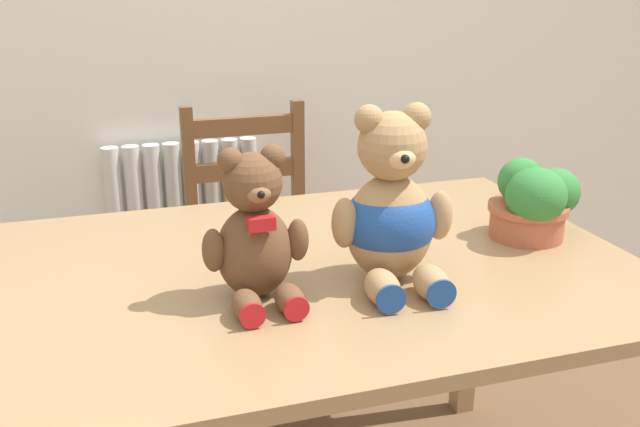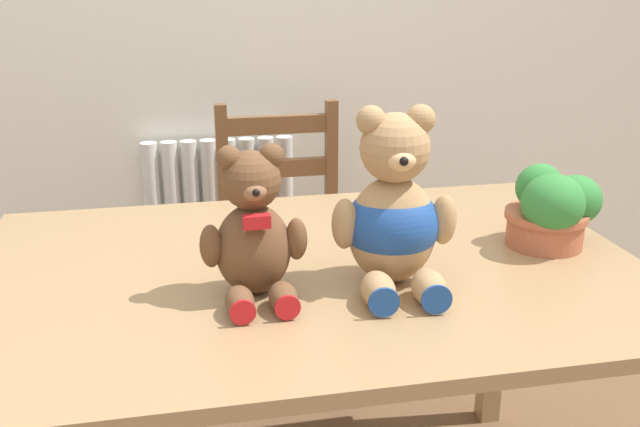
% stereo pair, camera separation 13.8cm
% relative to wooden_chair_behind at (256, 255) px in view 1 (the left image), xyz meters
% --- Properties ---
extents(radiator, '(0.55, 0.10, 0.80)m').
position_rel_wooden_chair_behind_xyz_m(radiator, '(-0.19, 0.30, -0.10)').
color(radiator, silver).
rests_on(radiator, ground_plane).
extents(dining_table, '(1.43, 0.97, 0.78)m').
position_rel_wooden_chair_behind_xyz_m(dining_table, '(-0.07, -0.84, 0.22)').
color(dining_table, '#9E7A51').
rests_on(dining_table, ground_plane).
extents(wooden_chair_behind, '(0.42, 0.40, 0.95)m').
position_rel_wooden_chair_behind_xyz_m(wooden_chair_behind, '(0.00, 0.00, 0.00)').
color(wooden_chair_behind, brown).
rests_on(wooden_chair_behind, ground_plane).
extents(teddy_bear_left, '(0.21, 0.21, 0.30)m').
position_rel_wooden_chair_behind_xyz_m(teddy_bear_left, '(-0.20, -0.96, 0.44)').
color(teddy_bear_left, brown).
rests_on(teddy_bear_left, dining_table).
extents(teddy_bear_right, '(0.25, 0.26, 0.36)m').
position_rel_wooden_chair_behind_xyz_m(teddy_bear_right, '(0.07, -0.95, 0.46)').
color(teddy_bear_right, tan).
rests_on(teddy_bear_right, dining_table).
extents(potted_plant, '(0.22, 0.20, 0.19)m').
position_rel_wooden_chair_behind_xyz_m(potted_plant, '(0.48, -0.84, 0.40)').
color(potted_plant, '#B25B3D').
rests_on(potted_plant, dining_table).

